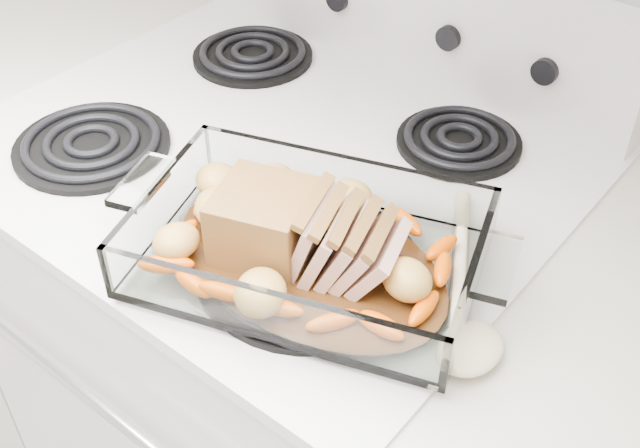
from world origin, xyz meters
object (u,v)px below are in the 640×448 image
Objects in this scene: electric_range at (286,363)px; baking_dish at (309,253)px; counter_left at (50,215)px; pork_roast at (294,227)px.

baking_dish is at bearing -40.39° from electric_range.
electric_range is 0.54m from baking_dish.
counter_left is at bearing -179.90° from electric_range.
baking_dish is (0.19, -0.16, 0.48)m from electric_range.
counter_left is 4.49× the size of pork_roast.
electric_range is 1.20× the size of counter_left.
pork_roast is at bearing -43.58° from electric_range.
baking_dish reaches higher than counter_left.
electric_range is at bearing 120.86° from baking_dish.
counter_left is at bearing -169.66° from pork_roast.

